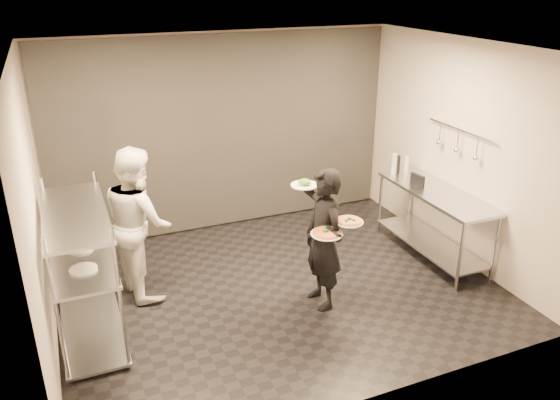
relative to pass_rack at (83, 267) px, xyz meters
name	(u,v)px	position (x,y,z in m)	size (l,w,h in m)	color
room_shell	(244,149)	(2.15, 1.18, 0.63)	(5.00, 4.00, 2.80)	black
pass_rack	(83,267)	(0.00, 0.00, 0.00)	(0.60, 1.60, 1.50)	#AFB1B6
prep_counter	(434,212)	(4.33, 0.00, -0.14)	(0.60, 1.80, 0.92)	#AFB1B6
utensil_rail	(458,142)	(4.58, 0.00, 0.78)	(0.07, 1.20, 0.31)	#AFB1B6
waiter	(323,240)	(2.48, -0.47, 0.04)	(0.59, 0.39, 1.62)	black
chef	(139,222)	(0.66, 0.61, 0.12)	(0.86, 0.67, 1.77)	silver
pizza_plate_near	(327,233)	(2.39, -0.71, 0.25)	(0.34, 0.34, 0.05)	white
pizza_plate_far	(349,221)	(2.66, -0.69, 0.33)	(0.30, 0.30, 0.05)	white
salad_plate	(305,184)	(2.37, -0.20, 0.62)	(0.30, 0.30, 0.07)	white
pos_monitor	(417,180)	(4.21, 0.25, 0.23)	(0.04, 0.22, 0.16)	black
bottle_green	(394,163)	(4.21, 0.80, 0.29)	(0.08, 0.08, 0.28)	#9AA799
bottle_clear	(407,164)	(4.40, 0.78, 0.26)	(0.07, 0.07, 0.23)	#9AA799
bottle_dark	(398,164)	(4.27, 0.80, 0.27)	(0.07, 0.07, 0.24)	black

